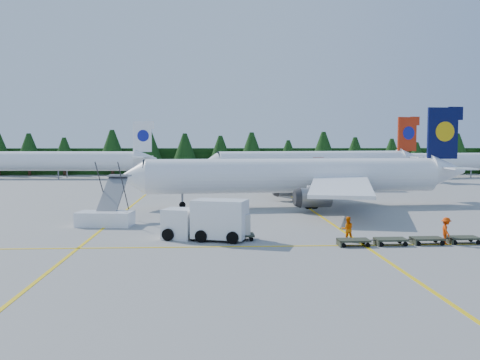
{
  "coord_description": "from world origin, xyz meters",
  "views": [
    {
      "loc": [
        -4.8,
        -42.93,
        7.27
      ],
      "look_at": [
        -1.9,
        10.97,
        3.5
      ],
      "focal_mm": 40.0,
      "sensor_mm": 36.0,
      "label": 1
    }
  ],
  "objects": [
    {
      "name": "ground",
      "position": [
        0.0,
        0.0,
        0.0
      ],
      "size": [
        320.0,
        320.0,
        0.0
      ],
      "primitive_type": "plane",
      "color": "gray",
      "rests_on": "ground"
    },
    {
      "name": "taxi_stripe_a",
      "position": [
        -14.0,
        20.0,
        0.01
      ],
      "size": [
        0.25,
        120.0,
        0.01
      ],
      "primitive_type": "cube",
      "color": "yellow",
      "rests_on": "ground"
    },
    {
      "name": "taxi_stripe_b",
      "position": [
        6.0,
        20.0,
        0.01
      ],
      "size": [
        0.25,
        120.0,
        0.01
      ],
      "primitive_type": "cube",
      "color": "yellow",
      "rests_on": "ground"
    },
    {
      "name": "taxi_stripe_cross",
      "position": [
        0.0,
        -6.0,
        0.01
      ],
      "size": [
        80.0,
        0.25,
        0.01
      ],
      "primitive_type": "cube",
      "color": "yellow",
      "rests_on": "ground"
    },
    {
      "name": "treeline_hedge",
      "position": [
        0.0,
        82.0,
        3.0
      ],
      "size": [
        220.0,
        4.0,
        6.0
      ],
      "primitive_type": "cube",
      "color": "black",
      "rests_on": "ground"
    },
    {
      "name": "airliner_navy",
      "position": [
        3.89,
        17.51,
        3.43
      ],
      "size": [
        39.28,
        32.22,
        11.42
      ],
      "rotation": [
        0.0,
        0.0,
        0.08
      ],
      "color": "white",
      "rests_on": "ground"
    },
    {
      "name": "airliner_red",
      "position": [
        12.86,
        51.38,
        3.63
      ],
      "size": [
        40.86,
        33.22,
        12.09
      ],
      "rotation": [
        0.0,
        0.0,
        0.24
      ],
      "color": "white",
      "rests_on": "ground"
    },
    {
      "name": "airliner_far_left",
      "position": [
        -38.01,
        67.28,
        3.62
      ],
      "size": [
        39.71,
        6.29,
        11.54
      ],
      "rotation": [
        0.0,
        0.0,
        -0.06
      ],
      "color": "white",
      "rests_on": "ground"
    },
    {
      "name": "airliner_far_right",
      "position": [
        45.54,
        66.28,
        3.37
      ],
      "size": [
        36.57,
        10.39,
        10.74
      ],
      "rotation": [
        0.0,
        0.0,
        0.2
      ],
      "color": "white",
      "rests_on": "ground"
    },
    {
      "name": "airstairs",
      "position": [
        -14.06,
        4.43,
        0.93
      ],
      "size": [
        5.01,
        6.79,
        4.28
      ],
      "rotation": [
        0.0,
        0.0,
        -0.12
      ],
      "color": "white",
      "rests_on": "ground"
    },
    {
      "name": "service_truck",
      "position": [
        -5.27,
        -3.12,
        1.5
      ],
      "size": [
        6.68,
        4.07,
        3.04
      ],
      "rotation": [
        0.0,
        0.0,
        -0.31
      ],
      "color": "white",
      "rests_on": "ground"
    },
    {
      "name": "dolly_train",
      "position": [
        9.31,
        -5.85,
        0.41
      ],
      "size": [
        10.36,
        1.91,
        0.13
      ],
      "rotation": [
        0.0,
        0.0,
        -0.0
      ],
      "color": "#2E3224",
      "rests_on": "ground"
    },
    {
      "name": "uld_pair",
      "position": [
        -4.06,
        -3.15,
        1.11
      ],
      "size": [
        4.89,
        2.12,
        1.64
      ],
      "rotation": [
        0.0,
        0.0,
        0.02
      ],
      "color": "#2E3224",
      "rests_on": "ground"
    },
    {
      "name": "crew_a",
      "position": [
        -4.33,
        -0.86,
        0.88
      ],
      "size": [
        0.76,
        0.66,
        1.76
      ],
      "primitive_type": "imported",
      "rotation": [
        0.0,
        0.0,
        0.45
      ],
      "color": "orange",
      "rests_on": "ground"
    },
    {
      "name": "crew_b",
      "position": [
        5.2,
        -4.48,
        0.93
      ],
      "size": [
        0.95,
        0.77,
        1.86
      ],
      "primitive_type": "imported",
      "rotation": [
        0.0,
        0.0,
        3.07
      ],
      "color": "orange",
      "rests_on": "ground"
    },
    {
      "name": "crew_c",
      "position": [
        12.04,
        -5.79,
        0.96
      ],
      "size": [
        0.67,
        0.88,
        1.93
      ],
      "primitive_type": "imported",
      "rotation": [
        0.0,
        0.0,
        1.4
      ],
      "color": "#DE3A04",
      "rests_on": "ground"
    }
  ]
}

